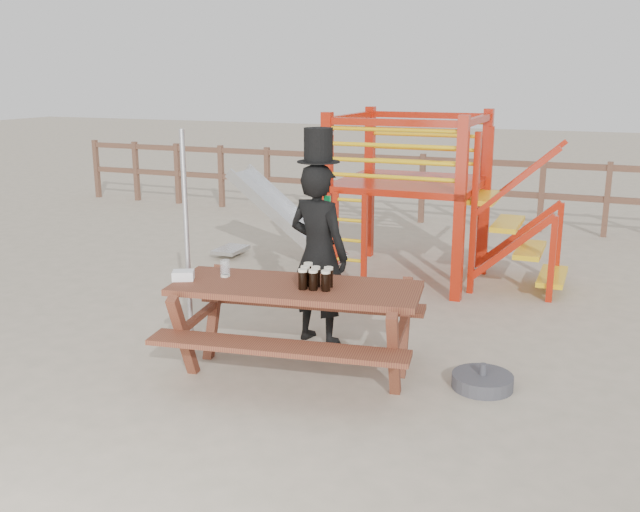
{
  "coord_description": "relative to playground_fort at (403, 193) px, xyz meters",
  "views": [
    {
      "loc": [
        2.54,
        -5.04,
        2.52
      ],
      "look_at": [
        0.13,
        0.8,
        0.91
      ],
      "focal_mm": 40.0,
      "sensor_mm": 36.0,
      "label": 1
    }
  ],
  "objects": [
    {
      "name": "empty_glasses",
      "position": [
        -0.64,
        -3.39,
        -0.2
      ],
      "size": [
        0.08,
        0.09,
        0.15
      ],
      "color": "silver",
      "rests_on": "picnic_table"
    },
    {
      "name": "back_fence",
      "position": [
        -0.12,
        3.42,
        -0.34
      ],
      "size": [
        15.09,
        0.09,
        1.2
      ],
      "color": "brown",
      "rests_on": "ground"
    },
    {
      "name": "ground",
      "position": [
        -0.12,
        -3.58,
        -1.07
      ],
      "size": [
        60.0,
        60.0,
        0.0
      ],
      "primitive_type": "plane",
      "color": "#B7A58E",
      "rests_on": "ground"
    },
    {
      "name": "metal_pole",
      "position": [
        -1.02,
        -3.39,
        -0.03
      ],
      "size": [
        0.05,
        0.05,
        2.07
      ],
      "primitive_type": "cylinder",
      "color": "#B2B2B7",
      "rests_on": "ground"
    },
    {
      "name": "man_with_hat",
      "position": [
        -0.09,
        -2.59,
        -0.15
      ],
      "size": [
        0.72,
        0.56,
        2.06
      ],
      "rotation": [
        0.0,
        0.0,
        2.89
      ],
      "color": "black",
      "rests_on": "ground"
    },
    {
      "name": "parasol_base",
      "position": [
        1.58,
        -3.06,
        -1.01
      ],
      "size": [
        0.51,
        0.51,
        0.21
      ],
      "color": "#3E3E44",
      "rests_on": "ground"
    },
    {
      "name": "paper_bag",
      "position": [
        -0.92,
        -3.61,
        -0.23
      ],
      "size": [
        0.22,
        0.21,
        0.08
      ],
      "primitive_type": "cube",
      "rotation": [
        0.0,
        0.0,
        0.46
      ],
      "color": "white",
      "rests_on": "picnic_table"
    },
    {
      "name": "stout_pints",
      "position": [
        0.21,
        -3.39,
        -0.18
      ],
      "size": [
        0.31,
        0.28,
        0.17
      ],
      "color": "black",
      "rests_on": "picnic_table"
    },
    {
      "name": "picnic_table",
      "position": [
        0.04,
        -3.39,
        -0.56
      ],
      "size": [
        2.28,
        1.74,
        0.81
      ],
      "rotation": [
        0.0,
        0.0,
        0.16
      ],
      "color": "brown",
      "rests_on": "ground"
    },
    {
      "name": "playground_fort",
      "position": [
        0.0,
        0.0,
        0.0
      ],
      "size": [
        4.71,
        1.84,
        2.1
      ],
      "color": "#B4200C",
      "rests_on": "ground"
    }
  ]
}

